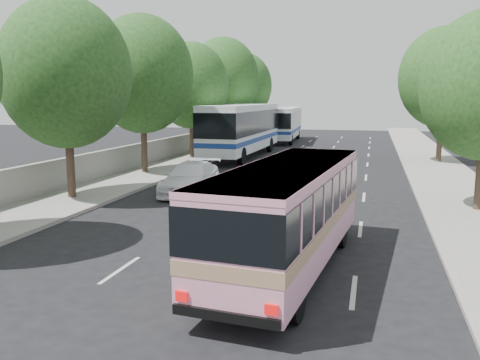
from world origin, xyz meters
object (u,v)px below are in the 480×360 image
(pink_bus, at_px, (289,206))
(white_pickup, at_px, (191,178))
(pink_taxi, at_px, (236,195))
(tour_coach_rear, at_px, (284,121))
(tour_coach_front, at_px, (242,126))

(pink_bus, relative_size, white_pickup, 1.78)
(pink_taxi, bearing_deg, pink_bus, -71.49)
(pink_taxi, xyz_separation_m, tour_coach_rear, (-3.82, 33.46, 1.39))
(white_pickup, height_order, tour_coach_rear, tour_coach_rear)
(pink_taxi, distance_m, white_pickup, 4.74)
(pink_bus, distance_m, tour_coach_rear, 40.33)
(pink_bus, bearing_deg, pink_taxi, 122.28)
(pink_taxi, relative_size, white_pickup, 0.84)
(white_pickup, bearing_deg, pink_bus, -60.48)
(white_pickup, relative_size, tour_coach_rear, 0.43)
(pink_bus, height_order, pink_taxi, pink_bus)
(tour_coach_front, bearing_deg, pink_taxi, -75.36)
(white_pickup, relative_size, tour_coach_front, 0.38)
(pink_bus, distance_m, pink_taxi, 7.08)
(pink_bus, distance_m, tour_coach_front, 26.19)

